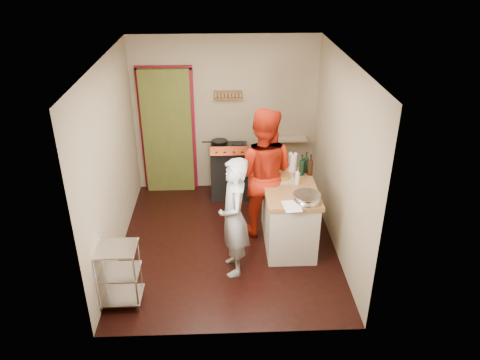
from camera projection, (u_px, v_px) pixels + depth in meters
name	position (u px, v px, depth m)	size (l,w,h in m)	color
floor	(228.00, 242.00, 6.71)	(3.50, 3.50, 0.00)	black
back_wall	(187.00, 125.00, 7.75)	(3.00, 0.44, 2.60)	tan
left_wall	(111.00, 162.00, 6.06)	(0.04, 3.50, 2.60)	tan
right_wall	(340.00, 158.00, 6.17)	(0.04, 3.50, 2.60)	tan
ceiling	(225.00, 59.00, 5.52)	(3.00, 3.50, 0.02)	white
stove	(229.00, 170.00, 7.77)	(0.60, 0.63, 1.00)	black
wire_shelving	(119.00, 273.00, 5.40)	(0.48, 0.40, 0.80)	silver
island	(289.00, 213.00, 6.50)	(0.72, 1.29, 1.21)	#C0B4A3
person_stripe	(234.00, 218.00, 5.80)	(0.58, 0.38, 1.59)	#ABAAAF
person_red	(262.00, 173.00, 6.54)	(0.93, 0.72, 1.91)	#AA1D0B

